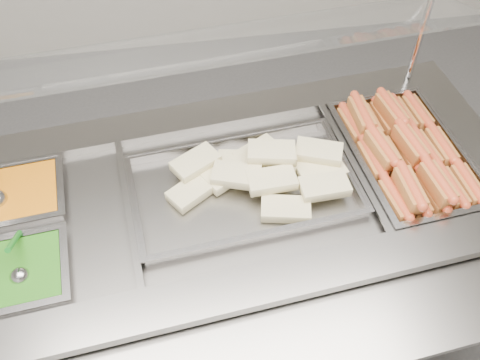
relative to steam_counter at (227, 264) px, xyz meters
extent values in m
cube|color=slate|center=(0.00, 0.00, -0.01)|extent=(1.95, 0.96, 0.91)
cube|color=gray|center=(0.03, -0.37, 0.46)|extent=(1.98, 0.32, 0.03)
cube|color=gray|center=(-0.03, 0.37, 0.46)|extent=(1.98, 0.32, 0.03)
cube|color=gray|center=(0.91, 0.09, 0.46)|extent=(0.19, 0.61, 0.03)
cube|color=black|center=(0.00, 0.00, 0.34)|extent=(1.75, 0.76, 0.02)
cube|color=gray|center=(0.45, 0.04, 0.47)|extent=(0.08, 0.60, 0.01)
cube|color=gray|center=(-0.31, -0.03, 0.47)|extent=(0.08, 0.60, 0.01)
cube|color=gray|center=(0.05, -0.54, 0.42)|extent=(1.90, 0.44, 0.02)
cylinder|color=silver|center=(0.78, 0.42, 0.71)|extent=(0.03, 0.03, 0.46)
cube|color=silver|center=(-0.02, 0.21, 0.87)|extent=(1.75, 0.47, 0.09)
cube|color=#CD5E0B|center=(-0.69, 0.09, 0.43)|extent=(0.31, 0.26, 0.09)
cube|color=#176B10|center=(-0.66, -0.22, 0.43)|extent=(0.31, 0.26, 0.09)
cube|color=#994D20|center=(0.54, -0.13, 0.45)|extent=(0.07, 0.16, 0.05)
cylinder|color=#BB4621|center=(0.54, -0.13, 0.48)|extent=(0.05, 0.18, 0.03)
cube|color=#994D20|center=(0.52, 0.05, 0.45)|extent=(0.07, 0.16, 0.05)
cylinder|color=#BB4621|center=(0.52, 0.05, 0.48)|extent=(0.05, 0.18, 0.03)
cube|color=#994D20|center=(0.50, 0.23, 0.45)|extent=(0.07, 0.16, 0.05)
cylinder|color=#BB4621|center=(0.50, 0.23, 0.48)|extent=(0.05, 0.18, 0.03)
cube|color=#994D20|center=(0.60, -0.13, 0.45)|extent=(0.07, 0.16, 0.05)
cylinder|color=#BB4621|center=(0.60, -0.13, 0.48)|extent=(0.05, 0.18, 0.03)
cube|color=#994D20|center=(0.59, 0.06, 0.46)|extent=(0.07, 0.16, 0.05)
cylinder|color=#BB4621|center=(0.59, 0.06, 0.48)|extent=(0.05, 0.18, 0.03)
cube|color=#994D20|center=(0.57, 0.24, 0.45)|extent=(0.06, 0.16, 0.05)
cylinder|color=#BB4621|center=(0.57, 0.24, 0.48)|extent=(0.04, 0.17, 0.03)
cube|color=#994D20|center=(0.67, -0.12, 0.45)|extent=(0.07, 0.16, 0.05)
cylinder|color=#BB4621|center=(0.67, -0.12, 0.48)|extent=(0.05, 0.18, 0.03)
cube|color=#994D20|center=(0.65, 0.06, 0.46)|extent=(0.07, 0.16, 0.05)
cylinder|color=#BB4621|center=(0.65, 0.06, 0.48)|extent=(0.05, 0.18, 0.03)
cube|color=#994D20|center=(0.64, 0.24, 0.45)|extent=(0.07, 0.16, 0.05)
cylinder|color=#BB4621|center=(0.64, 0.24, 0.48)|extent=(0.05, 0.18, 0.03)
cube|color=#994D20|center=(0.74, -0.11, 0.45)|extent=(0.07, 0.16, 0.05)
cylinder|color=#BB4621|center=(0.74, -0.11, 0.48)|extent=(0.05, 0.18, 0.03)
cube|color=#994D20|center=(0.72, 0.07, 0.45)|extent=(0.07, 0.16, 0.05)
cylinder|color=#BB4621|center=(0.72, 0.07, 0.48)|extent=(0.05, 0.18, 0.03)
cube|color=#994D20|center=(0.70, 0.25, 0.46)|extent=(0.07, 0.16, 0.05)
cylinder|color=#BB4621|center=(0.70, 0.25, 0.48)|extent=(0.05, 0.18, 0.03)
cube|color=#994D20|center=(0.80, -0.11, 0.45)|extent=(0.06, 0.16, 0.05)
cylinder|color=#BB4621|center=(0.80, -0.11, 0.48)|extent=(0.04, 0.17, 0.03)
cube|color=#994D20|center=(0.78, 0.07, 0.45)|extent=(0.07, 0.16, 0.05)
cylinder|color=#BB4621|center=(0.78, 0.07, 0.48)|extent=(0.05, 0.18, 0.03)
cube|color=#994D20|center=(0.77, 0.26, 0.45)|extent=(0.07, 0.16, 0.05)
cylinder|color=#BB4621|center=(0.77, 0.26, 0.48)|extent=(0.05, 0.18, 0.03)
cube|color=#994D20|center=(0.58, -0.13, 0.51)|extent=(0.06, 0.16, 0.05)
cylinder|color=#BB4621|center=(0.58, -0.13, 0.53)|extent=(0.04, 0.17, 0.03)
cube|color=#994D20|center=(0.55, 0.05, 0.51)|extent=(0.08, 0.16, 0.05)
cylinder|color=#BB4621|center=(0.55, 0.05, 0.53)|extent=(0.06, 0.18, 0.03)
cube|color=#994D20|center=(0.53, 0.23, 0.51)|extent=(0.06, 0.16, 0.05)
cylinder|color=#BB4621|center=(0.53, 0.23, 0.53)|extent=(0.04, 0.17, 0.03)
cube|color=#994D20|center=(0.67, -0.13, 0.51)|extent=(0.07, 0.16, 0.05)
cylinder|color=#BB4621|center=(0.67, -0.13, 0.53)|extent=(0.05, 0.18, 0.03)
cube|color=#994D20|center=(0.65, 0.06, 0.51)|extent=(0.08, 0.16, 0.05)
cylinder|color=#BB4621|center=(0.65, 0.06, 0.53)|extent=(0.06, 0.18, 0.03)
cube|color=#994D20|center=(0.64, 0.23, 0.51)|extent=(0.08, 0.16, 0.05)
cylinder|color=#BB4621|center=(0.64, 0.23, 0.53)|extent=(0.06, 0.18, 0.03)
cube|color=beige|center=(0.07, 0.11, 0.46)|extent=(0.17, 0.12, 0.03)
cube|color=beige|center=(0.18, -0.11, 0.47)|extent=(0.17, 0.12, 0.03)
cube|color=beige|center=(0.19, 0.10, 0.46)|extent=(0.18, 0.15, 0.03)
cube|color=beige|center=(0.02, 0.06, 0.47)|extent=(0.18, 0.16, 0.03)
cube|color=beige|center=(0.20, 0.07, 0.46)|extent=(0.18, 0.14, 0.03)
cube|color=beige|center=(-0.11, 0.01, 0.47)|extent=(0.18, 0.16, 0.03)
cube|color=beige|center=(0.14, 0.14, 0.47)|extent=(0.18, 0.15, 0.03)
cube|color=beige|center=(0.33, 0.02, 0.46)|extent=(0.17, 0.12, 0.03)
cube|color=beige|center=(-0.08, 0.11, 0.50)|extent=(0.18, 0.16, 0.03)
cube|color=beige|center=(0.04, 0.03, 0.49)|extent=(0.18, 0.13, 0.03)
cube|color=beige|center=(0.34, 0.09, 0.50)|extent=(0.18, 0.14, 0.03)
cube|color=beige|center=(0.32, -0.06, 0.49)|extent=(0.16, 0.10, 0.03)
cube|color=beige|center=(0.15, -0.01, 0.50)|extent=(0.16, 0.10, 0.03)
cube|color=beige|center=(0.18, 0.10, 0.50)|extent=(0.17, 0.11, 0.03)
cube|color=beige|center=(0.17, 0.08, 0.53)|extent=(0.17, 0.12, 0.03)
sphere|color=#A2A1A6|center=(-0.63, -0.23, 0.47)|extent=(0.06, 0.06, 0.06)
cylinder|color=#13701B|center=(-0.63, -0.15, 0.53)|extent=(0.03, 0.14, 0.11)
camera|label=1|loc=(-0.13, -1.11, 1.82)|focal=40.00mm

